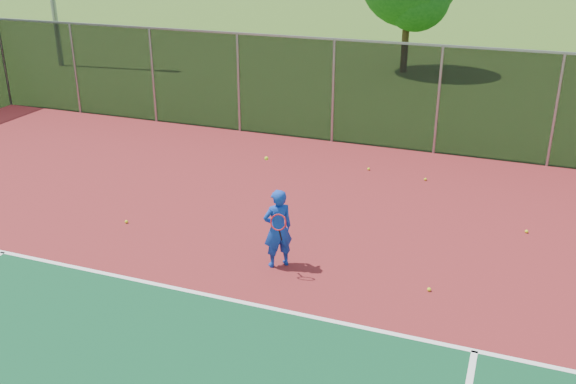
# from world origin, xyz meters

# --- Properties ---
(court_apron) EXTENTS (30.00, 20.00, 0.02)m
(court_apron) POSITION_xyz_m (0.00, 2.00, 0.01)
(court_apron) COLOR maroon
(court_apron) RESTS_ON ground
(fence_back) EXTENTS (30.00, 0.06, 3.03)m
(fence_back) POSITION_xyz_m (0.00, 12.00, 1.56)
(fence_back) COLOR black
(fence_back) RESTS_ON court_apron
(tennis_player) EXTENTS (0.67, 0.74, 2.12)m
(tennis_player) POSITION_xyz_m (-1.76, 4.43, 0.80)
(tennis_player) COLOR #1238AA
(tennis_player) RESTS_ON court_apron
(practice_ball_1) EXTENTS (0.07, 0.07, 0.07)m
(practice_ball_1) POSITION_xyz_m (1.08, 4.50, 0.06)
(practice_ball_1) COLOR yellow
(practice_ball_1) RESTS_ON court_apron
(practice_ball_2) EXTENTS (0.07, 0.07, 0.07)m
(practice_ball_2) POSITION_xyz_m (2.61, 7.54, 0.06)
(practice_ball_2) COLOR yellow
(practice_ball_2) RESTS_ON court_apron
(practice_ball_4) EXTENTS (0.07, 0.07, 0.07)m
(practice_ball_4) POSITION_xyz_m (-1.38, 10.00, 0.06)
(practice_ball_4) COLOR yellow
(practice_ball_4) RESTS_ON court_apron
(practice_ball_5) EXTENTS (0.07, 0.07, 0.07)m
(practice_ball_5) POSITION_xyz_m (-5.50, 5.00, 0.06)
(practice_ball_5) COLOR yellow
(practice_ball_5) RESTS_ON court_apron
(practice_ball_6) EXTENTS (0.07, 0.07, 0.07)m
(practice_ball_6) POSITION_xyz_m (0.14, 9.79, 0.06)
(practice_ball_6) COLOR yellow
(practice_ball_6) RESTS_ON court_apron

